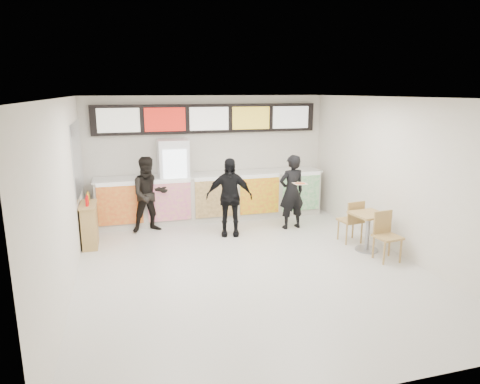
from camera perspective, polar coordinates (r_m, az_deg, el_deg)
name	(u,v)px	position (r m, az deg, el deg)	size (l,w,h in m)	color
floor	(249,266)	(7.89, 1.21, -9.88)	(7.00, 7.00, 0.00)	beige
ceiling	(250,98)	(7.25, 1.33, 12.48)	(7.00, 7.00, 0.00)	white
wall_back	(209,157)	(10.76, -4.21, 4.71)	(6.00, 6.00, 0.00)	silver
wall_left	(65,197)	(7.17, -22.33, -0.66)	(7.00, 7.00, 0.00)	silver
wall_right	(399,177)	(8.77, 20.38, 1.93)	(7.00, 7.00, 0.00)	silver
service_counter	(213,196)	(10.55, -3.67, -0.59)	(5.56, 0.77, 1.14)	silver
menu_board	(209,119)	(10.58, -4.20, 9.74)	(5.50, 0.14, 0.70)	black
drinks_fridge	(174,181)	(10.32, -8.81, 1.40)	(0.70, 0.67, 2.00)	white
mirror_panel	(78,158)	(9.51, -20.85, 4.26)	(0.01, 2.00, 1.50)	#B2B7BF
customer_main	(292,192)	(9.83, 6.90, 0.00)	(0.63, 0.41, 1.72)	black
customer_left	(149,195)	(9.76, -12.00, -0.33)	(0.83, 0.64, 1.70)	black
customer_mid	(229,197)	(9.29, -1.45, -0.68)	(1.01, 0.42, 1.72)	black
pizza_slice	(300,183)	(9.36, 8.01, 1.17)	(0.36, 0.36, 0.02)	beige
cafe_table	(368,225)	(8.83, 16.72, -4.21)	(0.68, 1.60, 0.91)	#A9844D
condiment_ledge	(90,224)	(9.26, -19.42, -4.10)	(0.32, 0.80, 1.06)	#A9844D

